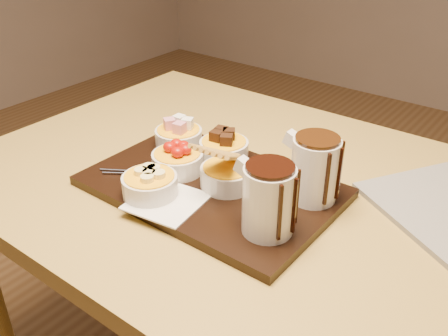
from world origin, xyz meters
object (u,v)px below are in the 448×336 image
Objects in this scene: dining_table at (261,226)px; pitcher_dark_chocolate at (269,201)px; bowl_strawberries at (178,162)px; pitcher_milk_chocolate at (315,170)px; serving_board at (211,187)px.

pitcher_dark_chocolate is (0.10, -0.14, 0.17)m from dining_table.
dining_table is 0.21m from bowl_strawberries.
pitcher_dark_chocolate is 0.13m from pitcher_milk_chocolate.
bowl_strawberries is at bearing -176.42° from serving_board.
bowl_strawberries is 0.25m from pitcher_dark_chocolate.
pitcher_dark_chocolate is 1.00× the size of pitcher_milk_chocolate.
bowl_strawberries is at bearing 167.35° from pitcher_dark_chocolate.
serving_board is 0.20m from pitcher_milk_chocolate.
pitcher_milk_chocolate reaches higher than dining_table.
pitcher_dark_chocolate is (0.16, -0.06, 0.07)m from serving_board.
dining_table is 2.61× the size of serving_board.
dining_table is at bearing 176.67° from pitcher_milk_chocolate.
pitcher_dark_chocolate reaches higher than bowl_strawberries.
pitcher_milk_chocolate is at bearing 15.99° from bowl_strawberries.
dining_table is 10.48× the size of pitcher_dark_chocolate.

